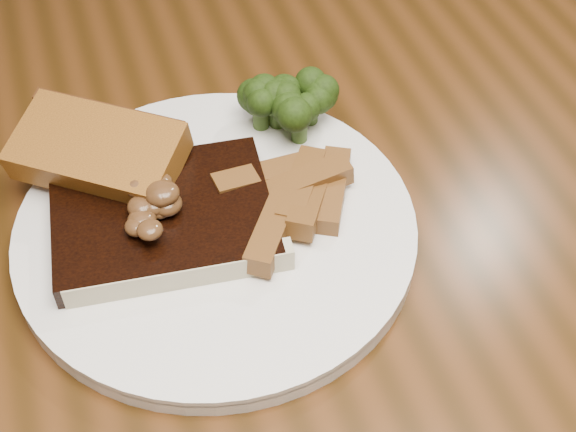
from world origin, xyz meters
name	(u,v)px	position (x,y,z in m)	size (l,w,h in m)	color
dining_table	(292,300)	(0.00, 0.00, 0.66)	(1.60, 0.90, 0.75)	#43240D
chair_far	(160,11)	(0.02, 0.73, 0.47)	(0.46, 0.46, 0.86)	black
plate	(216,231)	(-0.06, 0.01, 0.76)	(0.29, 0.29, 0.01)	white
steak	(163,219)	(-0.09, 0.02, 0.77)	(0.15, 0.12, 0.02)	black
steak_bone	(181,276)	(-0.09, -0.04, 0.77)	(0.15, 0.01, 0.02)	#BCB492
mushroom_pile	(165,195)	(-0.09, 0.01, 0.80)	(0.07, 0.07, 0.03)	#513019
garlic_bread	(103,171)	(-0.12, 0.07, 0.78)	(0.12, 0.07, 0.03)	#995D1B
potato_wedges	(299,206)	(0.00, 0.00, 0.77)	(0.10, 0.10, 0.02)	brown
broccoli_cluster	(273,109)	(0.02, 0.09, 0.78)	(0.07, 0.07, 0.04)	#213A0D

